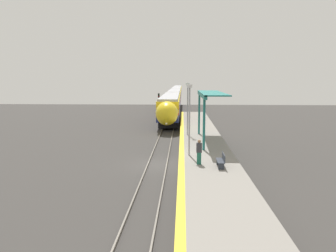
{
  "coord_description": "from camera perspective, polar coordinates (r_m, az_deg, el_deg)",
  "views": [
    {
      "loc": [
        1.89,
        -24.35,
        6.49
      ],
      "look_at": [
        0.57,
        5.13,
        2.27
      ],
      "focal_mm": 35.0,
      "sensor_mm": 36.0,
      "label": 1
    }
  ],
  "objects": [
    {
      "name": "ground_plane",
      "position": [
        25.27,
        -1.83,
        -6.74
      ],
      "size": [
        120.0,
        120.0,
        0.0
      ],
      "primitive_type": "plane",
      "color": "#383533"
    },
    {
      "name": "rail_left",
      "position": [
        25.31,
        -3.47,
        -6.55
      ],
      "size": [
        0.08,
        90.0,
        0.15
      ],
      "primitive_type": "cube",
      "color": "slate",
      "rests_on": "ground_plane"
    },
    {
      "name": "rail_right",
      "position": [
        25.21,
        -0.19,
        -6.6
      ],
      "size": [
        0.08,
        90.0,
        0.15
      ],
      "primitive_type": "cube",
      "color": "slate",
      "rests_on": "ground_plane"
    },
    {
      "name": "train",
      "position": [
        86.2,
        1.3,
        5.35
      ],
      "size": [
        2.87,
        96.92,
        4.02
      ],
      "color": "black",
      "rests_on": "ground_plane"
    },
    {
      "name": "platform_right",
      "position": [
        25.15,
        6.62,
        -5.79
      ],
      "size": [
        4.11,
        64.0,
        0.92
      ],
      "color": "gray",
      "rests_on": "ground_plane"
    },
    {
      "name": "platform_bench",
      "position": [
        21.25,
        9.32,
        -5.87
      ],
      "size": [
        0.44,
        1.5,
        0.89
      ],
      "color": "#2D333D",
      "rests_on": "platform_right"
    },
    {
      "name": "person_waiting",
      "position": [
        21.7,
        5.44,
        -4.46
      ],
      "size": [
        0.36,
        0.22,
        1.65
      ],
      "color": "#1E604C",
      "rests_on": "platform_right"
    },
    {
      "name": "railway_signal",
      "position": [
        56.5,
        -1.62,
        4.11
      ],
      "size": [
        0.28,
        0.28,
        4.09
      ],
      "color": "#59595E",
      "rests_on": "ground_plane"
    },
    {
      "name": "lamppost_near",
      "position": [
        23.9,
        3.75,
        1.92
      ],
      "size": [
        0.36,
        0.2,
        5.21
      ],
      "color": "#9E9EA3",
      "rests_on": "platform_right"
    },
    {
      "name": "lamppost_mid",
      "position": [
        32.94,
        3.43,
        3.63
      ],
      "size": [
        0.36,
        0.2,
        5.21
      ],
      "color": "#9E9EA3",
      "rests_on": "platform_right"
    },
    {
      "name": "station_canopy",
      "position": [
        29.58,
        6.98,
        5.24
      ],
      "size": [
        2.02,
        10.7,
        4.42
      ],
      "color": "#1E6B66",
      "rests_on": "platform_right"
    }
  ]
}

